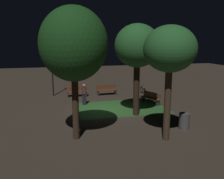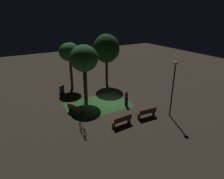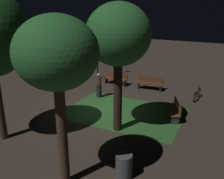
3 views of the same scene
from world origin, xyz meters
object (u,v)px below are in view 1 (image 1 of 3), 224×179
object	(u,v)px
bench_by_lamp	(77,91)
tree_back_right	(74,45)
bench_lawn_edge	(151,97)
tree_tall_center	(170,50)
trash_bin	(184,121)
bench_near_trees	(107,90)
tree_lawn_side	(137,47)
lamp_post_near_wall	(52,57)
bicycle	(143,91)
pedestrian	(84,94)

from	to	relation	value
bench_by_lamp	tree_back_right	distance (m)	10.35
bench_lawn_edge	tree_tall_center	bearing A→B (deg)	72.71
trash_bin	bench_near_trees	bearing A→B (deg)	-77.15
tree_lawn_side	lamp_post_near_wall	distance (m)	8.93
bench_lawn_edge	bench_by_lamp	bearing A→B (deg)	-36.37
bench_lawn_edge	tree_tall_center	size ratio (longest dim) A/B	0.33
bench_near_trees	tree_tall_center	distance (m)	11.34
bench_lawn_edge	tree_lawn_side	bearing A→B (deg)	49.63
bench_near_trees	tree_tall_center	xyz separation A→B (m)	(-0.51, 10.65, 3.88)
tree_tall_center	bench_by_lamp	bearing A→B (deg)	-73.42
bench_by_lamp	tree_tall_center	distance (m)	11.77
tree_tall_center	tree_lawn_side	distance (m)	4.25
lamp_post_near_wall	bench_near_trees	bearing A→B (deg)	169.99
lamp_post_near_wall	trash_bin	xyz separation A→B (m)	(-6.84, 10.34, -2.95)
bench_lawn_edge	lamp_post_near_wall	bearing A→B (deg)	-32.88
tree_tall_center	tree_lawn_side	size ratio (longest dim) A/B	0.94
tree_tall_center	lamp_post_near_wall	size ratio (longest dim) A/B	1.09
bench_near_trees	bench_by_lamp	distance (m)	2.66
bench_near_trees	bicycle	bearing A→B (deg)	170.14
lamp_post_near_wall	bicycle	bearing A→B (deg)	170.05
bench_near_trees	tree_tall_center	world-z (taller)	tree_tall_center
bench_near_trees	lamp_post_near_wall	distance (m)	5.57
lamp_post_near_wall	trash_bin	size ratio (longest dim) A/B	5.70
tree_tall_center	tree_back_right	bearing A→B (deg)	-16.01
trash_bin	pedestrian	distance (m)	8.02
tree_back_right	lamp_post_near_wall	bearing A→B (deg)	-84.99
tree_tall_center	tree_back_right	distance (m)	4.46
bench_lawn_edge	tree_lawn_side	world-z (taller)	tree_lawn_side
bicycle	pedestrian	size ratio (longest dim) A/B	1.07
bench_near_trees	bench_by_lamp	size ratio (longest dim) A/B	1.00
bench_near_trees	bench_lawn_edge	xyz separation A→B (m)	(-2.62, 3.89, 0.00)
bench_near_trees	trash_bin	size ratio (longest dim) A/B	2.05
bench_by_lamp	tree_tall_center	bearing A→B (deg)	106.58
bench_near_trees	bench_lawn_edge	bearing A→B (deg)	123.96
bench_by_lamp	tree_back_right	size ratio (longest dim) A/B	0.29
tree_back_right	pedestrian	distance (m)	7.59
bench_by_lamp	tree_back_right	bearing A→B (deg)	83.28
bench_by_lamp	lamp_post_near_wall	bearing A→B (deg)	-22.31
bench_lawn_edge	tree_lawn_side	xyz separation A→B (m)	(2.14, 2.52, 3.96)
tree_lawn_side	pedestrian	size ratio (longest dim) A/B	3.65
bench_near_trees	bicycle	world-z (taller)	bicycle
tree_lawn_side	lamp_post_near_wall	xyz separation A→B (m)	(5.14, -7.23, -1.04)
tree_tall_center	trash_bin	bearing A→B (deg)	-145.69
lamp_post_near_wall	pedestrian	world-z (taller)	lamp_post_near_wall
tree_back_right	bicycle	world-z (taller)	tree_back_right
tree_tall_center	trash_bin	world-z (taller)	tree_tall_center
bench_by_lamp	tree_lawn_side	size ratio (longest dim) A/B	0.31
bicycle	pedestrian	xyz separation A→B (m)	(5.73, 2.40, 0.51)
pedestrian	trash_bin	bearing A→B (deg)	125.17
tree_lawn_side	bicycle	size ratio (longest dim) A/B	3.42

